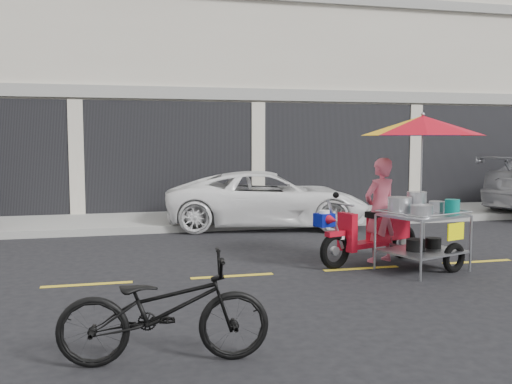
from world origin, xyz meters
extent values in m
plane|color=black|center=(0.00, 0.00, 0.00)|extent=(90.00, 90.00, 0.00)
cube|color=gray|center=(0.00, 5.50, 0.07)|extent=(45.00, 3.00, 0.15)
cube|color=beige|center=(0.00, 10.50, 4.00)|extent=(36.00, 8.00, 8.00)
cube|color=black|center=(0.00, 6.47, 1.45)|extent=(35.28, 0.06, 2.90)
cube|color=gray|center=(0.00, 6.45, 3.10)|extent=(36.00, 0.12, 0.30)
cube|color=gold|center=(0.00, 0.00, 0.00)|extent=(42.00, 0.10, 0.01)
imported|color=white|center=(-0.30, 4.37, 0.62)|extent=(4.79, 2.86, 1.25)
imported|color=black|center=(-3.21, -2.97, 0.48)|extent=(1.89, 0.80, 0.97)
torus|color=black|center=(-0.39, 0.09, 0.28)|extent=(0.56, 0.29, 0.56)
torus|color=black|center=(1.00, 0.58, 0.28)|extent=(0.56, 0.29, 0.56)
cylinder|color=#9EA0A5|center=(-0.39, 0.09, 0.28)|extent=(0.15, 0.10, 0.14)
cylinder|color=#9EA0A5|center=(1.00, 0.58, 0.28)|extent=(0.15, 0.10, 0.14)
cube|color=red|center=(-0.39, 0.09, 0.54)|extent=(0.34, 0.22, 0.08)
cylinder|color=#9EA0A5|center=(-0.39, 0.09, 0.69)|extent=(0.35, 0.16, 0.79)
cube|color=red|center=(-0.16, 0.17, 0.54)|extent=(0.22, 0.35, 0.59)
cube|color=red|center=(0.26, 0.32, 0.31)|extent=(0.83, 0.52, 0.08)
cube|color=red|center=(0.67, 0.47, 0.54)|extent=(0.78, 0.48, 0.39)
cube|color=black|center=(0.58, 0.43, 0.77)|extent=(0.68, 0.43, 0.10)
cylinder|color=#9EA0A5|center=(-0.28, 0.13, 0.98)|extent=(0.21, 0.52, 0.04)
sphere|color=black|center=(-0.29, 0.34, 1.10)|extent=(0.10, 0.10, 0.10)
cylinder|color=white|center=(-0.28, 0.13, 0.47)|extent=(0.15, 0.15, 0.05)
cube|color=#040F78|center=(-0.60, 0.02, 0.77)|extent=(0.31, 0.29, 0.20)
cylinder|color=white|center=(-0.60, 0.02, 0.88)|extent=(0.20, 0.20, 0.05)
cone|color=red|center=(-0.54, -0.14, 0.79)|extent=(0.24, 0.26, 0.18)
torus|color=black|center=(1.23, -0.54, 0.22)|extent=(0.46, 0.24, 0.45)
cylinder|color=#9EA0A5|center=(0.48, -0.90, 0.42)|extent=(0.05, 0.05, 0.84)
cylinder|color=#9EA0A5|center=(0.18, -0.07, 0.42)|extent=(0.05, 0.05, 0.84)
cylinder|color=#9EA0A5|center=(1.50, -0.55, 0.42)|extent=(0.05, 0.05, 0.84)
cylinder|color=#9EA0A5|center=(1.20, 0.29, 0.42)|extent=(0.05, 0.05, 0.84)
cube|color=#9EA0A5|center=(0.84, -0.31, 0.29)|extent=(1.31, 1.19, 0.03)
cube|color=#9EA0A5|center=(0.84, -0.31, 0.84)|extent=(1.31, 1.19, 0.04)
cylinder|color=#9EA0A5|center=(0.99, -0.73, 0.89)|extent=(1.03, 0.38, 0.02)
cylinder|color=#9EA0A5|center=(0.69, 0.11, 0.89)|extent=(1.03, 0.38, 0.02)
cylinder|color=#9EA0A5|center=(0.33, -0.49, 0.89)|extent=(0.31, 0.84, 0.02)
cylinder|color=#9EA0A5|center=(1.35, -0.13, 0.89)|extent=(0.31, 0.84, 0.02)
cylinder|color=#9EA0A5|center=(0.69, 0.11, 0.29)|extent=(0.28, 0.71, 0.04)
cylinder|color=#9EA0A5|center=(0.69, 0.11, 0.79)|extent=(0.28, 0.71, 0.04)
cube|color=#FFFC00|center=(1.13, -0.71, 0.64)|extent=(0.33, 0.13, 0.25)
cylinder|color=#B7B7BC|center=(0.50, -0.22, 0.97)|extent=(0.44, 0.44, 0.23)
cylinder|color=#B7B7BC|center=(0.86, -0.07, 1.00)|extent=(0.37, 0.37, 0.29)
cylinder|color=#B7B7BC|center=(1.18, -0.14, 0.93)|extent=(0.31, 0.31, 0.14)
cylinder|color=#B7B7BC|center=(0.67, -0.56, 0.93)|extent=(0.40, 0.40, 0.14)
cylinder|color=#066C61|center=(1.25, -0.43, 0.96)|extent=(0.28, 0.28, 0.22)
cylinder|color=black|center=(0.70, -0.36, 0.40)|extent=(0.35, 0.35, 0.18)
cylinder|color=black|center=(1.07, -0.23, 0.39)|extent=(0.30, 0.30, 0.16)
cylinder|color=#9EA0A5|center=(0.85, -0.20, 1.57)|extent=(0.03, 0.03, 1.47)
sphere|color=#9EA0A5|center=(0.85, -0.20, 2.33)|extent=(0.06, 0.06, 0.06)
imported|color=#D55970|center=(0.49, 0.40, 0.83)|extent=(0.70, 0.58, 1.67)
camera|label=1|loc=(-3.59, -7.87, 1.96)|focal=40.00mm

